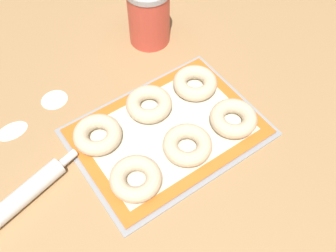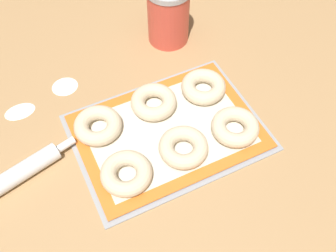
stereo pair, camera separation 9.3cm
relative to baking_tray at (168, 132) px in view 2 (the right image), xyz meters
The scene contains 12 objects.
ground_plane 0.02m from the baking_tray, 69.93° to the left, with size 2.80×2.80×0.00m, color #A87F51.
baking_tray is the anchor object (origin of this frame).
baking_mat 0.01m from the baking_tray, ahead, with size 0.46×0.33×0.00m.
bagel_front_left 0.17m from the baking_tray, 151.51° to the right, with size 0.12×0.12×0.04m.
bagel_front_center 0.08m from the baking_tray, 85.71° to the right, with size 0.12×0.12×0.04m.
bagel_front_right 0.17m from the baking_tray, 26.93° to the right, with size 0.12×0.12×0.04m.
bagel_back_left 0.18m from the baking_tray, 153.45° to the left, with size 0.12×0.12×0.04m.
bagel_back_center 0.09m from the baking_tray, 89.86° to the left, with size 0.12×0.12×0.04m.
bagel_back_right 0.17m from the baking_tray, 27.86° to the left, with size 0.12×0.12×0.04m.
flour_canister 0.38m from the baking_tray, 63.85° to the left, with size 0.13×0.13×0.18m.
flour_patch_near 0.41m from the baking_tray, 144.11° to the left, with size 0.08×0.05×0.00m.
flour_patch_far 0.34m from the baking_tray, 125.32° to the left, with size 0.07×0.07×0.00m.
Camera 2 is at (-0.26, -0.54, 0.84)m, focal length 42.00 mm.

